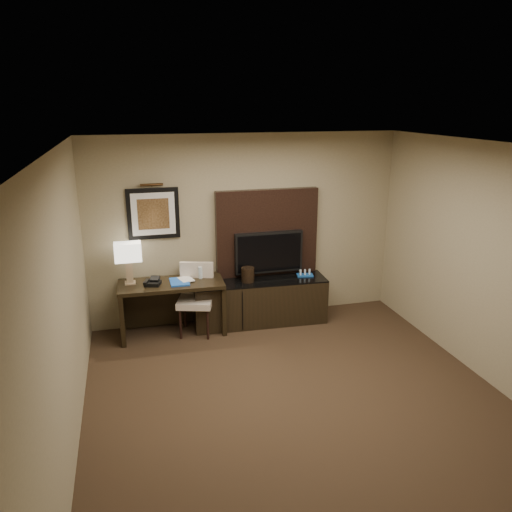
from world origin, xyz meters
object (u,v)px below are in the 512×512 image
object	(u,v)px
credenza	(260,301)
ice_bucket	(248,275)
desk	(172,308)
minibar_tray	(305,273)
desk_phone	(153,282)
water_bottle	(200,273)
tv	(269,252)
table_lamp	(129,264)
desk_chair	(195,301)

from	to	relation	value
credenza	ice_bucket	bearing A→B (deg)	-171.64
desk	minibar_tray	bearing A→B (deg)	3.44
desk_phone	water_bottle	xyz separation A→B (m)	(0.66, 0.11, 0.03)
tv	minibar_tray	distance (m)	0.62
water_bottle	minibar_tray	bearing A→B (deg)	-0.55
minibar_tray	water_bottle	bearing A→B (deg)	179.45
tv	desk_phone	bearing A→B (deg)	-172.02
desk_phone	ice_bucket	xyz separation A→B (m)	(1.33, 0.08, -0.04)
table_lamp	desk_phone	size ratio (longest dim) A/B	2.89
minibar_tray	ice_bucket	bearing A→B (deg)	-178.70
ice_bucket	desk	bearing A→B (deg)	-178.32
desk_chair	desk_phone	distance (m)	0.64
desk	tv	xyz separation A→B (m)	(1.44, 0.19, 0.64)
desk	table_lamp	world-z (taller)	table_lamp
water_bottle	ice_bucket	size ratio (longest dim) A/B	0.79
desk_phone	credenza	bearing A→B (deg)	22.44
table_lamp	water_bottle	distance (m)	0.97
desk_chair	desk_phone	world-z (taller)	desk_chair
desk	ice_bucket	size ratio (longest dim) A/B	6.81
desk_phone	ice_bucket	bearing A→B (deg)	22.15
desk	table_lamp	xyz separation A→B (m)	(-0.54, 0.10, 0.66)
desk_phone	water_bottle	world-z (taller)	water_bottle
desk	tv	distance (m)	1.58
credenza	desk_chair	distance (m)	0.97
desk_phone	desk	bearing A→B (deg)	29.36
desk_chair	table_lamp	world-z (taller)	table_lamp
desk_chair	ice_bucket	world-z (taller)	desk_chair
desk_chair	ice_bucket	xyz separation A→B (m)	(0.77, 0.11, 0.28)
desk_phone	ice_bucket	size ratio (longest dim) A/B	0.94
desk_phone	ice_bucket	world-z (taller)	ice_bucket
tv	water_bottle	xyz separation A→B (m)	(-1.02, -0.12, -0.18)
desk_chair	credenza	bearing A→B (deg)	24.37
tv	ice_bucket	distance (m)	0.46
credenza	desk_phone	size ratio (longest dim) A/B	9.77
tv	desk_chair	xyz separation A→B (m)	(-1.12, -0.26, -0.53)
tv	table_lamp	world-z (taller)	same
tv	minibar_tray	world-z (taller)	tv
desk	minibar_tray	distance (m)	1.98
water_bottle	tv	bearing A→B (deg)	6.91
table_lamp	minibar_tray	world-z (taller)	table_lamp
tv	desk	bearing A→B (deg)	-172.46
desk	water_bottle	size ratio (longest dim) A/B	8.57
minibar_tray	credenza	bearing A→B (deg)	-179.88
ice_bucket	table_lamp	bearing A→B (deg)	177.65
tv	credenza	bearing A→B (deg)	-140.66
table_lamp	minibar_tray	size ratio (longest dim) A/B	2.41
desk	water_bottle	world-z (taller)	water_bottle
tv	minibar_tray	size ratio (longest dim) A/B	4.27
desk_chair	water_bottle	world-z (taller)	desk_chair
table_lamp	minibar_tray	distance (m)	2.51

